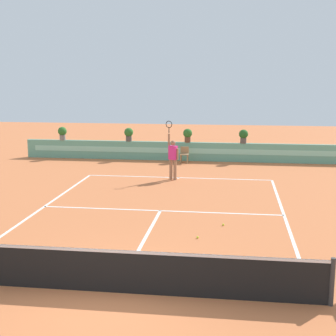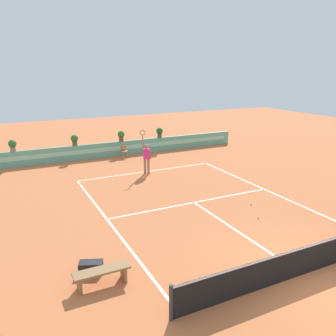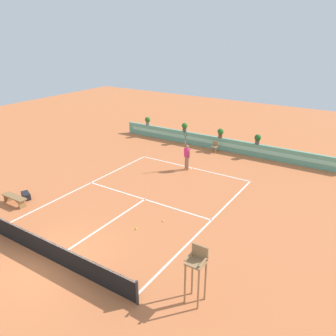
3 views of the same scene
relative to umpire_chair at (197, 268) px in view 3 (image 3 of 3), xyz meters
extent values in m
plane|color=#C66B3D|center=(-5.98, 4.74, -1.34)|extent=(60.00, 60.00, 0.00)
cube|color=white|center=(-5.98, 10.63, -1.34)|extent=(8.22, 0.10, 0.01)
cube|color=white|center=(-5.98, 5.14, -1.34)|extent=(8.22, 0.10, 0.01)
cube|color=white|center=(-5.98, 1.94, -1.34)|extent=(0.10, 6.40, 0.01)
cube|color=white|center=(-10.09, 4.68, -1.34)|extent=(0.10, 11.89, 0.01)
cube|color=white|center=(-1.87, 4.68, -1.34)|extent=(0.10, 11.89, 0.01)
cube|color=white|center=(-5.98, 10.53, -1.34)|extent=(0.10, 0.20, 0.01)
cylinder|color=#333333|center=(-1.57, -1.26, -0.84)|extent=(0.10, 0.10, 1.00)
cube|color=black|center=(-5.98, -1.26, -0.87)|extent=(8.82, 0.02, 0.95)
cube|color=white|center=(-5.98, -1.26, -0.42)|extent=(8.82, 0.03, 0.06)
cube|color=#60A88E|center=(-5.98, 15.13, -0.84)|extent=(18.00, 0.20, 1.00)
cube|color=#8ED6BC|center=(-5.98, 15.02, -0.79)|extent=(17.10, 0.01, 0.28)
cylinder|color=#99754C|center=(-0.26, -0.32, -0.54)|extent=(0.07, 0.07, 1.60)
cylinder|color=#99754C|center=(0.25, -0.32, -0.54)|extent=(0.07, 0.07, 1.60)
cylinder|color=#99754C|center=(-0.26, 0.19, -0.54)|extent=(0.07, 0.07, 1.60)
cylinder|color=#99754C|center=(0.25, 0.19, -0.54)|extent=(0.07, 0.07, 1.60)
cube|color=#99754C|center=(0.00, -0.06, 0.29)|extent=(0.60, 0.60, 0.06)
cube|color=#99754C|center=(0.00, 0.21, 0.56)|extent=(0.60, 0.06, 0.48)
cube|color=#99754C|center=(-0.27, -0.06, 0.44)|extent=(0.06, 0.60, 0.04)
cube|color=#99754C|center=(0.27, -0.06, 0.44)|extent=(0.06, 0.60, 0.04)
cylinder|color=#99754C|center=(-6.28, 14.15, -1.12)|extent=(0.05, 0.05, 0.45)
cylinder|color=#99754C|center=(-5.93, 14.15, -1.12)|extent=(0.05, 0.05, 0.45)
cylinder|color=#99754C|center=(-6.28, 14.50, -1.12)|extent=(0.05, 0.05, 0.45)
cylinder|color=#99754C|center=(-5.93, 14.50, -1.12)|extent=(0.05, 0.05, 0.45)
cube|color=#99754C|center=(-6.11, 14.33, -0.87)|extent=(0.44, 0.44, 0.04)
cube|color=#99754C|center=(-6.11, 14.53, -0.67)|extent=(0.44, 0.04, 0.36)
cube|color=olive|center=(-12.13, 0.86, -1.12)|extent=(0.08, 0.40, 0.45)
cube|color=olive|center=(-10.85, 0.86, -1.12)|extent=(0.08, 0.40, 0.45)
cube|color=olive|center=(-11.49, 0.86, -0.86)|extent=(1.60, 0.44, 0.06)
cube|color=black|center=(-11.62, 1.64, -1.16)|extent=(0.78, 0.60, 0.36)
cylinder|color=#9E7051|center=(-6.09, 10.17, -0.89)|extent=(0.14, 0.14, 0.90)
cylinder|color=#9E7051|center=(-6.28, 10.23, -0.89)|extent=(0.14, 0.14, 0.90)
cube|color=#E52D84|center=(-6.18, 10.20, -0.14)|extent=(0.41, 0.33, 0.60)
sphere|color=#9E7051|center=(-6.18, 10.20, 0.29)|extent=(0.22, 0.22, 0.22)
cylinder|color=#9E7051|center=(-6.37, 10.26, 0.41)|extent=(0.09, 0.09, 0.55)
cylinder|color=black|center=(-6.37, 10.26, 0.83)|extent=(0.04, 0.04, 0.24)
torus|color=#262626|center=(-6.37, 10.26, 1.09)|extent=(0.30, 0.13, 0.31)
cylinder|color=#9E7051|center=(-5.98, 10.13, -0.19)|extent=(0.09, 0.09, 0.50)
sphere|color=#CCE033|center=(-3.82, 3.74, -1.31)|extent=(0.07, 0.07, 0.07)
sphere|color=#CCE033|center=(-4.51, 2.45, -1.31)|extent=(0.07, 0.07, 0.07)
cylinder|color=gray|center=(-12.96, 15.13, -0.20)|extent=(0.32, 0.32, 0.28)
sphere|color=#2D6B28|center=(-12.96, 15.13, 0.14)|extent=(0.48, 0.48, 0.48)
cylinder|color=#514C47|center=(-9.22, 15.13, -0.20)|extent=(0.32, 0.32, 0.28)
sphere|color=#2D6B28|center=(-9.22, 15.13, 0.14)|extent=(0.48, 0.48, 0.48)
cylinder|color=#514C47|center=(-3.07, 15.13, -0.20)|extent=(0.32, 0.32, 0.28)
sphere|color=#235B23|center=(-3.07, 15.13, 0.14)|extent=(0.48, 0.48, 0.48)
cylinder|color=brown|center=(-6.02, 15.13, -0.20)|extent=(0.32, 0.32, 0.28)
sphere|color=#2D6B28|center=(-6.02, 15.13, 0.14)|extent=(0.48, 0.48, 0.48)
camera|label=1|loc=(-3.57, -10.70, 3.18)|focal=52.29mm
camera|label=2|loc=(-13.59, -7.59, 4.60)|focal=37.04mm
camera|label=3|loc=(4.14, -8.23, 7.39)|focal=36.06mm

